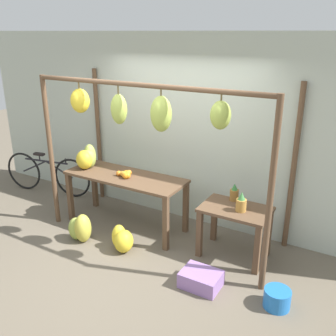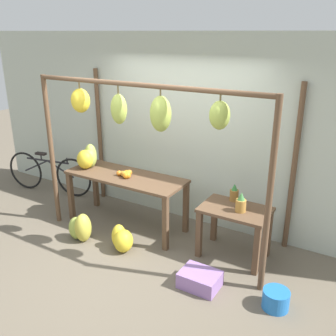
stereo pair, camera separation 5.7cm
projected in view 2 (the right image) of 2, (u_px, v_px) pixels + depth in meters
The scene contains 13 objects.
ground_plane at pixel (132, 259), 4.86m from camera, with size 20.00×20.00×0.00m, color #665B4C.
shop_wall_back at pixel (186, 131), 5.55m from camera, with size 8.00×0.08×2.80m.
stall_awning at pixel (148, 126), 4.67m from camera, with size 3.30×1.22×2.24m.
display_table_main at pixel (126, 183), 5.50m from camera, with size 1.82×0.67×0.82m.
display_table_side at pixel (235, 219), 4.77m from camera, with size 0.87×0.58×0.69m.
banana_pile_on_table at pixel (88, 158), 5.72m from camera, with size 0.34×0.41×0.36m.
orange_pile at pixel (126, 174), 5.39m from camera, with size 0.26×0.22×0.09m.
pineapple_cluster at pixel (238, 199), 4.73m from camera, with size 0.31×0.38×0.26m.
banana_pile_ground_left at pixel (81, 228), 5.26m from camera, with size 0.40×0.31×0.42m.
banana_pile_ground_right at pixel (122, 239), 5.03m from camera, with size 0.41×0.37×0.35m.
fruit_crate_white at pixel (200, 279), 4.32m from camera, with size 0.45×0.34×0.19m.
blue_bucket at pixel (276, 299), 3.98m from camera, with size 0.29×0.29×0.21m.
parked_bicycle at pixel (49, 173), 6.79m from camera, with size 1.73×0.36×0.75m.
Camera 2 is at (2.54, -3.33, 2.79)m, focal length 40.00 mm.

